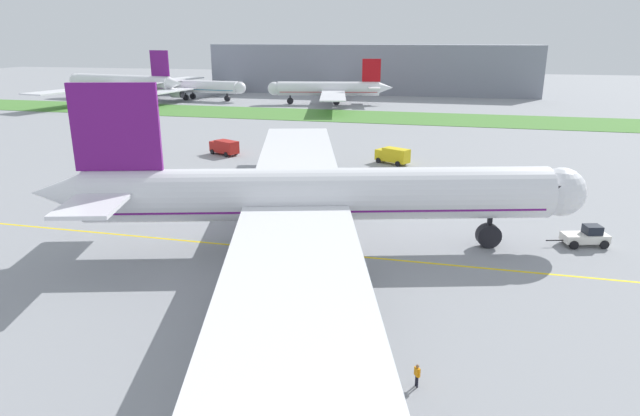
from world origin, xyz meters
name	(u,v)px	position (x,y,z in m)	size (l,w,h in m)	color
ground_plane	(334,249)	(0.00, 0.00, 0.00)	(600.00, 600.00, 0.00)	gray
apron_taxi_line	(331,254)	(0.00, -1.32, 0.00)	(280.00, 0.36, 0.01)	yellow
grass_median_strip	(412,118)	(0.00, 97.39, 0.05)	(320.00, 24.00, 0.10)	#4C8438
airliner_foreground	(311,196)	(-2.29, -0.46, 5.65)	(53.30, 86.75, 16.65)	white
pushback_tug	(586,236)	(25.06, 7.26, 1.00)	(6.35, 3.31, 2.19)	white
ground_crew_wingwalker_port	(322,410)	(5.06, -26.04, 0.97)	(0.29, 0.56, 1.60)	black
ground_crew_marshaller_front	(417,373)	(9.88, -21.23, 0.95)	(0.41, 0.48, 1.56)	black
service_truck_fuel_bowser	(224,147)	(-29.58, 41.20, 1.48)	(6.27, 4.65, 2.66)	#B21E19
service_truck_catering_van	(393,155)	(1.23, 40.97, 1.50)	(6.26, 4.65, 2.73)	yellow
parked_airliner_far_left	(124,83)	(-100.19, 120.22, 5.62)	(48.47, 77.18, 16.57)	white
parked_airliner_far_centre	(194,87)	(-76.51, 124.70, 4.51)	(39.40, 62.53, 13.30)	white
parked_airliner_far_right	(330,89)	(-28.29, 123.36, 4.81)	(39.56, 62.66, 14.19)	white
terminal_building	(371,69)	(-21.64, 164.67, 9.00)	(123.13, 20.00, 18.00)	gray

